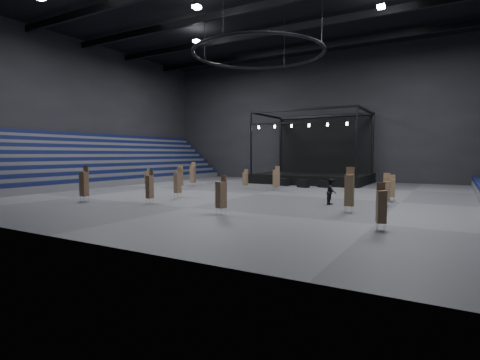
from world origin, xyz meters
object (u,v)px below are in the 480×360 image
Objects in this scene: chair_stack_4 at (193,174)px; chair_stack_5 at (180,177)px; chair_stack_3 at (178,182)px; chair_stack_10 at (381,206)px; flight_case_mid at (303,184)px; chair_stack_11 at (392,188)px; chair_stack_14 at (386,191)px; flight_case_right at (323,184)px; chair_stack_15 at (276,180)px; chair_stack_2 at (350,179)px; chair_stack_13 at (147,177)px; chair_stack_8 at (276,177)px; chair_stack_12 at (245,178)px; man_center at (220,190)px; crew_member at (332,192)px; flight_case_left at (284,182)px; chair_stack_0 at (221,194)px; chair_stack_6 at (387,186)px; chair_stack_1 at (84,183)px; stage at (314,171)px; chair_stack_9 at (349,190)px.

chair_stack_4 reaches higher than chair_stack_5.
chair_stack_3 is 1.10× the size of chair_stack_10.
chair_stack_11 is (10.50, -8.33, 0.67)m from flight_case_mid.
chair_stack_10 reaches higher than chair_stack_14.
flight_case_right is 0.54× the size of chair_stack_15.
chair_stack_2 is 22.12m from chair_stack_13.
chair_stack_8 reaches higher than chair_stack_2.
man_center is at bearing -75.49° from chair_stack_12.
chair_stack_4 is 4.43m from chair_stack_5.
crew_member is (11.71, -7.87, -0.14)m from chair_stack_12.
flight_case_mid is 15.84m from chair_stack_3.
chair_stack_3 is at bearing -101.25° from flight_case_left.
chair_stack_8 is 1.00m from chair_stack_15.
chair_stack_4 is (-13.98, 15.55, 0.16)m from chair_stack_0.
chair_stack_3 is (-11.38, -13.67, 0.18)m from chair_stack_2.
chair_stack_6 is (7.77, 12.23, -0.09)m from chair_stack_0.
chair_stack_5 is 1.19× the size of chair_stack_15.
flight_case_mid is 0.85× the size of man_center.
chair_stack_1 is 12.85m from chair_stack_13.
stage is at bearing 116.52° from chair_stack_6.
man_center is (-0.56, -21.83, -0.67)m from stage.
flight_case_left is 0.46× the size of chair_stack_4.
chair_stack_0 is 15.54m from chair_stack_15.
chair_stack_11 reaches higher than crew_member.
chair_stack_0 is 0.86× the size of chair_stack_1.
flight_case_mid is at bearing -20.18° from flight_case_left.
stage is 6.51× the size of chair_stack_14.
chair_stack_15 is (4.99, 9.33, -0.24)m from chair_stack_3.
flight_case_left is 0.60× the size of chair_stack_2.
chair_stack_0 is 0.87× the size of chair_stack_4.
chair_stack_8 is at bearing 11.84° from chair_stack_5.
chair_stack_8 is 20.68m from chair_stack_10.
chair_stack_6 is at bearing 77.60° from chair_stack_9.
chair_stack_4 is 22.43m from chair_stack_11.
chair_stack_11 is at bearing 71.31° from chair_stack_10.
chair_stack_2 is 8.64m from chair_stack_6.
chair_stack_9 is at bearing 95.60° from chair_stack_10.
stage reaches higher than chair_stack_6.
chair_stack_15 is (-11.46, 3.00, -0.01)m from chair_stack_11.
chair_stack_6 is (12.90, -9.32, 0.77)m from flight_case_left.
chair_stack_13 is at bearing 175.35° from chair_stack_11.
chair_stack_10 is 15.02m from man_center.
chair_stack_4 reaches higher than chair_stack_3.
flight_case_left is at bearing 131.96° from chair_stack_14.
chair_stack_1 is (-12.86, 0.00, 0.16)m from chair_stack_0.
chair_stack_8 is 1.16× the size of chair_stack_14.
chair_stack_11 reaches higher than flight_case_right.
stage is 19.03m from chair_stack_5.
chair_stack_15 is (-9.93, 10.46, -0.39)m from chair_stack_9.
chair_stack_11 is (8.19, 12.18, -0.18)m from chair_stack_0.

